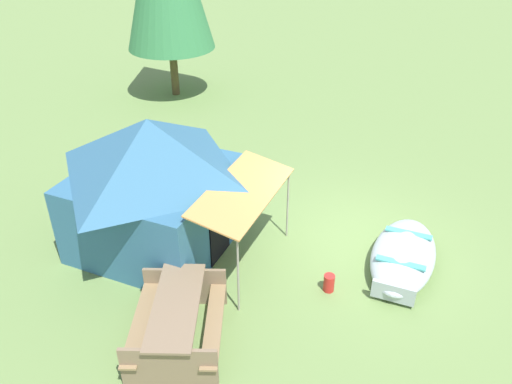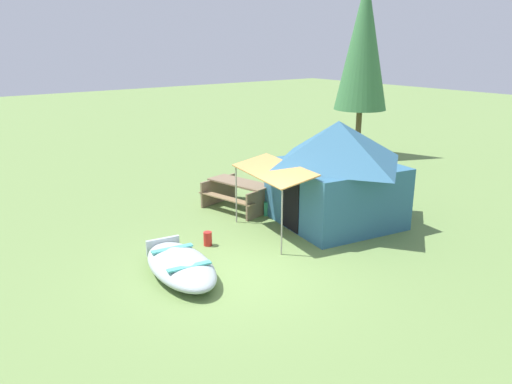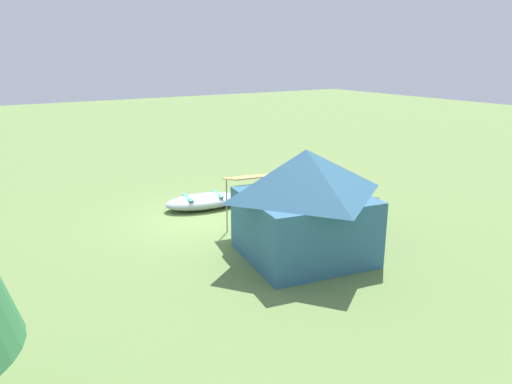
{
  "view_description": "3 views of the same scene",
  "coord_description": "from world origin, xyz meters",
  "px_view_note": "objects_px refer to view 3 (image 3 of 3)",
  "views": [
    {
      "loc": [
        -8.68,
        -0.17,
        6.41
      ],
      "look_at": [
        -0.28,
        1.88,
        1.1
      ],
      "focal_mm": 36.22,
      "sensor_mm": 36.0,
      "label": 1
    },
    {
      "loc": [
        7.85,
        -5.47,
        4.64
      ],
      "look_at": [
        -0.9,
        1.18,
        1.29
      ],
      "focal_mm": 35.01,
      "sensor_mm": 36.0,
      "label": 2
    },
    {
      "loc": [
        6.13,
        12.6,
        4.88
      ],
      "look_at": [
        -0.63,
        1.92,
        1.25
      ],
      "focal_mm": 34.18,
      "sensor_mm": 36.0,
      "label": 3
    }
  ],
  "objects_px": {
    "canvas_cabin_tent": "(304,202)",
    "fuel_can": "(251,208)",
    "picnic_table": "(341,207)",
    "cooler_box": "(325,227)",
    "beached_rowboat": "(203,201)"
  },
  "relations": [
    {
      "from": "canvas_cabin_tent",
      "to": "fuel_can",
      "type": "height_order",
      "value": "canvas_cabin_tent"
    },
    {
      "from": "fuel_can",
      "to": "canvas_cabin_tent",
      "type": "bearing_deg",
      "value": 79.2
    },
    {
      "from": "canvas_cabin_tent",
      "to": "picnic_table",
      "type": "height_order",
      "value": "canvas_cabin_tent"
    },
    {
      "from": "picnic_table",
      "to": "cooler_box",
      "type": "xyz_separation_m",
      "value": [
        0.95,
        0.43,
        -0.3
      ]
    },
    {
      "from": "beached_rowboat",
      "to": "fuel_can",
      "type": "relative_size",
      "value": 7.83
    },
    {
      "from": "picnic_table",
      "to": "fuel_can",
      "type": "height_order",
      "value": "picnic_table"
    },
    {
      "from": "picnic_table",
      "to": "fuel_can",
      "type": "xyz_separation_m",
      "value": [
        1.76,
        -2.19,
        -0.33
      ]
    },
    {
      "from": "beached_rowboat",
      "to": "fuel_can",
      "type": "xyz_separation_m",
      "value": [
        -1.03,
        1.29,
        -0.07
      ]
    },
    {
      "from": "cooler_box",
      "to": "fuel_can",
      "type": "height_order",
      "value": "cooler_box"
    },
    {
      "from": "canvas_cabin_tent",
      "to": "picnic_table",
      "type": "distance_m",
      "value": 2.92
    },
    {
      "from": "beached_rowboat",
      "to": "cooler_box",
      "type": "relative_size",
      "value": 5.44
    },
    {
      "from": "picnic_table",
      "to": "cooler_box",
      "type": "bearing_deg",
      "value": 24.31
    },
    {
      "from": "beached_rowboat",
      "to": "picnic_table",
      "type": "height_order",
      "value": "picnic_table"
    },
    {
      "from": "picnic_table",
      "to": "fuel_can",
      "type": "relative_size",
      "value": 6.53
    },
    {
      "from": "canvas_cabin_tent",
      "to": "beached_rowboat",
      "type": "bearing_deg",
      "value": -85.78
    }
  ]
}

